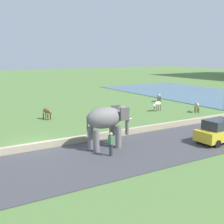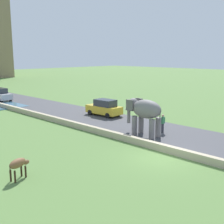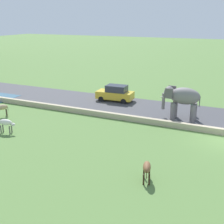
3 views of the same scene
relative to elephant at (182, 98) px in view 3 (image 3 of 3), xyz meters
name	(u,v)px [view 3 (image 3 of 3)]	position (x,y,z in m)	size (l,w,h in m)	color
road_surface	(47,96)	(1.57, 15.90, -2.01)	(7.00, 120.00, 0.06)	#424247
barrier_wall	(41,105)	(-2.23, 13.90, -1.78)	(0.40, 110.00, 0.51)	tan
elephant	(182,98)	(0.00, 0.00, 0.00)	(1.43, 3.47, 2.99)	slate
person_beside_elephant	(192,107)	(1.64, -0.69, -1.16)	(0.36, 0.22, 1.63)	#33333D
car_yellow	(115,93)	(3.15, 7.88, -1.14)	(1.95, 4.08, 1.80)	gold
cow_tan	(1,108)	(-6.12, 15.36, -1.20)	(1.31, 1.11, 1.15)	tan
cow_brown	(147,168)	(-11.35, -0.53, -1.20)	(1.42, 0.75, 1.15)	brown
cow_white	(6,123)	(-9.04, 11.97, -1.20)	(0.67, 1.42, 1.15)	silver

